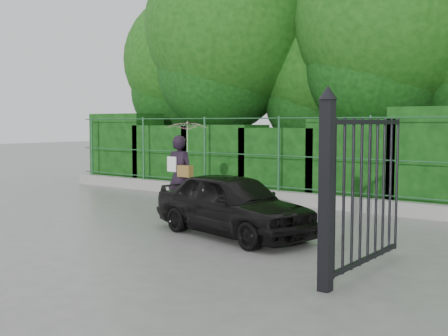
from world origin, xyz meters
The scene contains 8 objects.
ground centered at (0.00, 0.00, 0.00)m, with size 80.00×80.00×0.00m, color gray.
kerb centered at (0.00, 4.50, 0.15)m, with size 14.00×0.25×0.30m, color #9E9E99.
fence centered at (0.22, 4.50, 1.20)m, with size 14.13×0.06×1.80m.
hedge centered at (0.11, 5.50, 1.03)m, with size 14.20×1.20×2.28m.
trees centered at (1.14, 7.74, 4.62)m, with size 17.10×6.15×8.08m.
gate centered at (4.60, -0.72, 1.19)m, with size 0.22×2.33×2.36m.
woman centered at (-0.29, 1.87, 1.29)m, with size 0.94×0.92×1.99m.
car centered at (1.84, 0.72, 0.55)m, with size 1.29×3.21×1.09m, color black.
Camera 1 is at (7.54, -6.94, 1.94)m, focal length 45.00 mm.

